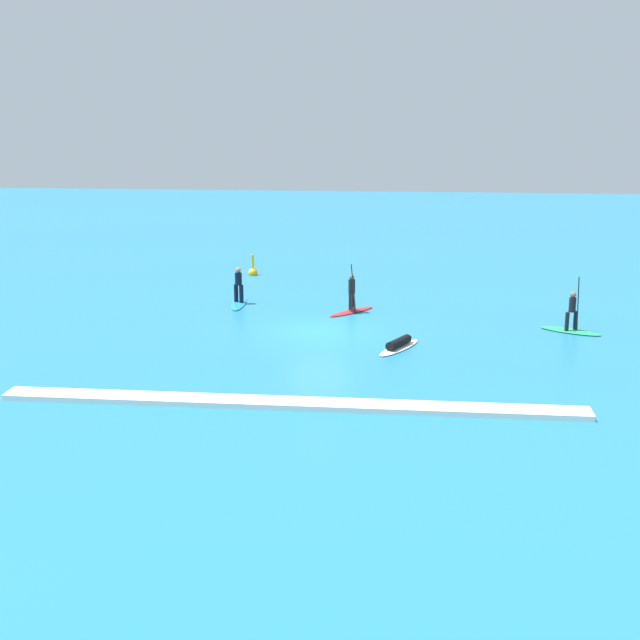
{
  "coord_description": "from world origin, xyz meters",
  "views": [
    {
      "loc": [
        3.45,
        -33.27,
        8.94
      ],
      "look_at": [
        0.0,
        0.0,
        0.5
      ],
      "focal_mm": 47.41,
      "sensor_mm": 36.0,
      "label": 1
    }
  ],
  "objects_px": {
    "surfer_on_blue_board": "(239,294)",
    "surfer_on_red_board": "(352,301)",
    "surfer_on_green_board": "(571,322)",
    "marker_buoy": "(253,272)",
    "surfer_on_white_board": "(399,344)"
  },
  "relations": [
    {
      "from": "surfer_on_blue_board",
      "to": "marker_buoy",
      "type": "distance_m",
      "value": 7.0
    },
    {
      "from": "surfer_on_red_board",
      "to": "marker_buoy",
      "type": "distance_m",
      "value": 10.12
    },
    {
      "from": "surfer_on_blue_board",
      "to": "surfer_on_white_board",
      "type": "relative_size",
      "value": 1.13
    },
    {
      "from": "surfer_on_green_board",
      "to": "surfer_on_white_board",
      "type": "height_order",
      "value": "surfer_on_green_board"
    },
    {
      "from": "surfer_on_red_board",
      "to": "marker_buoy",
      "type": "xyz_separation_m",
      "value": [
        -5.98,
        8.15,
        -0.32
      ]
    },
    {
      "from": "surfer_on_green_board",
      "to": "marker_buoy",
      "type": "bearing_deg",
      "value": 172.78
    },
    {
      "from": "surfer_on_blue_board",
      "to": "surfer_on_red_board",
      "type": "xyz_separation_m",
      "value": [
        5.38,
        -1.19,
        0.04
      ]
    },
    {
      "from": "marker_buoy",
      "to": "surfer_on_white_board",
      "type": "bearing_deg",
      "value": -59.36
    },
    {
      "from": "surfer_on_green_board",
      "to": "surfer_on_red_board",
      "type": "height_order",
      "value": "surfer_on_green_board"
    },
    {
      "from": "surfer_on_red_board",
      "to": "surfer_on_green_board",
      "type": "bearing_deg",
      "value": 115.1
    },
    {
      "from": "surfer_on_green_board",
      "to": "surfer_on_white_board",
      "type": "xyz_separation_m",
      "value": [
        -6.97,
        -3.21,
        -0.24
      ]
    },
    {
      "from": "surfer_on_blue_board",
      "to": "surfer_on_red_board",
      "type": "relative_size",
      "value": 1.3
    },
    {
      "from": "surfer_on_green_board",
      "to": "surfer_on_red_board",
      "type": "bearing_deg",
      "value": -167.21
    },
    {
      "from": "surfer_on_white_board",
      "to": "marker_buoy",
      "type": "height_order",
      "value": "marker_buoy"
    },
    {
      "from": "surfer_on_green_board",
      "to": "surfer_on_white_board",
      "type": "distance_m",
      "value": 7.68
    }
  ]
}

